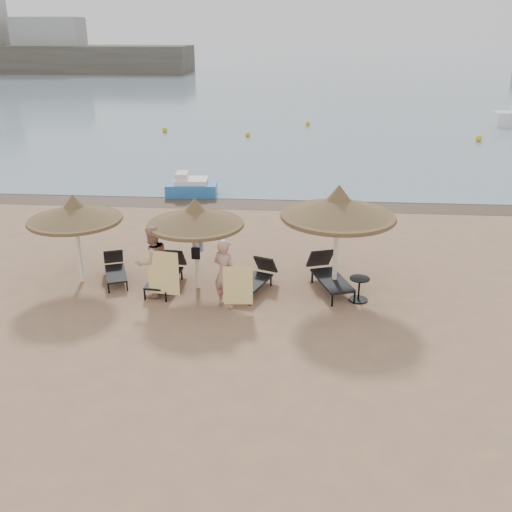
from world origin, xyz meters
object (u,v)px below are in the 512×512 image
at_px(lounger_near_right, 256,277).
at_px(lounger_far_right, 328,274).
at_px(palapa_left, 75,213).
at_px(person_right, 225,268).
at_px(person_left, 152,256).
at_px(pedal_boat, 191,187).
at_px(lounger_near_left, 167,272).
at_px(palapa_right, 338,208).
at_px(lounger_far_left, 115,269).
at_px(side_table, 359,290).
at_px(palapa_center, 195,217).

height_order(lounger_near_right, lounger_far_right, lounger_far_right).
height_order(palapa_left, person_right, palapa_left).
relative_size(person_left, pedal_boat, 1.03).
height_order(lounger_near_left, person_left, person_left).
height_order(palapa_left, palapa_right, palapa_right).
height_order(lounger_far_left, lounger_near_right, lounger_near_right).
xyz_separation_m(lounger_near_right, person_left, (-2.62, -0.59, 0.76)).
relative_size(lounger_far_left, pedal_boat, 0.77).
xyz_separation_m(lounger_far_left, person_left, (1.34, -0.94, 0.79)).
xyz_separation_m(palapa_right, person_right, (-2.75, -1.09, -1.28)).
xyz_separation_m(lounger_far_right, person_right, (-2.61, -1.32, 0.64)).
xyz_separation_m(side_table, person_right, (-3.36, -0.60, 0.75)).
height_order(palapa_center, lounger_far_right, palapa_center).
relative_size(palapa_left, palapa_right, 0.85).
relative_size(lounger_far_left, person_left, 0.75).
bearing_deg(lounger_far_right, pedal_boat, 102.79).
distance_m(lounger_far_left, person_right, 3.62).
distance_m(lounger_near_right, person_right, 1.44).
height_order(palapa_center, person_left, palapa_center).
bearing_deg(lounger_near_left, side_table, -1.02).
xyz_separation_m(palapa_right, lounger_near_left, (-4.49, 0.06, -1.94)).
distance_m(palapa_center, person_right, 1.66).
height_order(lounger_far_left, person_left, person_left).
relative_size(palapa_center, pedal_boat, 1.17).
xyz_separation_m(side_table, person_left, (-5.28, -0.14, 0.82)).
xyz_separation_m(lounger_far_left, person_right, (3.26, -1.40, 0.72)).
distance_m(palapa_left, side_table, 7.70).
xyz_separation_m(lounger_near_left, lounger_far_right, (4.35, 0.17, 0.02)).
height_order(side_table, person_right, person_right).
xyz_separation_m(palapa_left, side_table, (7.49, -0.60, -1.68)).
distance_m(palapa_left, lounger_far_right, 6.92).
height_order(palapa_left, lounger_far_left, palapa_left).
bearing_deg(lounger_far_right, palapa_left, 162.30).
xyz_separation_m(palapa_left, pedal_boat, (1.38, 8.86, -1.62)).
bearing_deg(lounger_near_left, lounger_far_left, 175.74).
xyz_separation_m(lounger_near_right, lounger_far_right, (1.91, 0.27, 0.05)).
distance_m(lounger_far_right, person_left, 4.66).
bearing_deg(pedal_boat, side_table, -61.67).
height_order(lounger_far_left, person_right, person_right).
distance_m(palapa_center, pedal_boat, 9.36).
bearing_deg(person_left, lounger_far_right, 146.96).
xyz_separation_m(lounger_far_right, side_table, (0.75, -0.72, -0.11)).
bearing_deg(person_right, lounger_near_right, -93.03).
relative_size(palapa_left, person_right, 1.20).
xyz_separation_m(palapa_center, side_table, (4.24, -0.44, -1.70)).
relative_size(palapa_right, lounger_near_right, 1.63).
height_order(palapa_right, side_table, palapa_right).
relative_size(side_table, pedal_boat, 0.29).
bearing_deg(person_left, lounger_near_left, -148.71).
distance_m(lounger_near_left, lounger_near_right, 2.44).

